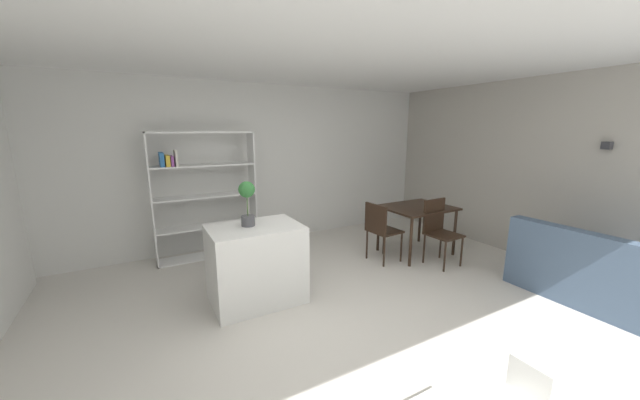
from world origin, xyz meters
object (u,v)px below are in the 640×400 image
open_bookshelf (202,193)px  dining_chair_island_side (380,227)px  kitchen_island (256,264)px  dining_table (417,212)px  sofa (617,285)px  potted_plant_on_island (247,199)px  dining_chair_near (439,226)px

open_bookshelf → dining_chair_island_side: 2.70m
kitchen_island → dining_table: bearing=5.1°
sofa → potted_plant_on_island: bearing=58.2°
potted_plant_on_island → open_bookshelf: open_bookshelf is taller
dining_table → open_bookshelf: bearing=154.0°
kitchen_island → sofa: 3.97m
kitchen_island → potted_plant_on_island: (-0.05, 0.05, 0.75)m
open_bookshelf → dining_chair_near: (2.95, -1.89, -0.45)m
potted_plant_on_island → kitchen_island: bearing=-43.6°
dining_chair_island_side → sofa: dining_chair_island_side is taller
dining_table → potted_plant_on_island: bearing=-176.1°
dining_chair_near → sofa: bearing=-72.3°
dining_chair_near → dining_chair_island_side: bearing=146.4°
dining_table → dining_chair_island_side: bearing=-179.5°
kitchen_island → potted_plant_on_island: potted_plant_on_island is taller
potted_plant_on_island → open_bookshelf: bearing=97.2°
open_bookshelf → dining_chair_near: size_ratio=2.02×
dining_chair_near → sofa: 2.01m
dining_table → sofa: 2.45m
dining_table → dining_chair_near: size_ratio=1.10×
sofa → kitchen_island: bearing=58.4°
open_bookshelf → dining_chair_island_side: size_ratio=2.15×
dining_table → dining_chair_island_side: 0.74m
dining_table → sofa: bearing=-73.6°
potted_plant_on_island → open_bookshelf: (-0.21, 1.63, -0.18)m
potted_plant_on_island → sofa: 4.14m
potted_plant_on_island → dining_chair_near: 2.83m
dining_table → sofa: sofa is taller
dining_chair_near → dining_chair_island_side: size_ratio=1.07×
dining_table → dining_chair_near: (-0.00, -0.44, -0.12)m
dining_chair_near → dining_chair_island_side: 0.85m
potted_plant_on_island → dining_chair_island_side: potted_plant_on_island is taller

